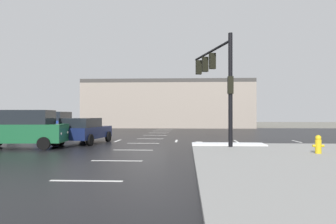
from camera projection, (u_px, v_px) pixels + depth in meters
The scene contains 10 objects.
ground_plane at pixel (147, 141), 23.20m from camera, with size 120.00×120.00×0.00m, color slate.
road_asphalt at pixel (147, 141), 23.20m from camera, with size 44.00×44.00×0.02m, color black.
snow_strip_curbside at pixel (228, 144), 18.92m from camera, with size 4.00×1.60×0.06m, color white.
lane_markings at pixel (163, 143), 21.75m from camera, with size 36.15×36.15×0.01m.
traffic_signal_mast at pixel (216, 72), 19.78m from camera, with size 1.82×6.31×5.92m.
fire_hydrant at pixel (318, 144), 14.65m from camera, with size 0.48×0.26×0.79m.
strip_building_background at pixel (169, 104), 47.66m from camera, with size 22.69×8.00×6.44m.
suv_blue at pixel (56, 123), 30.02m from camera, with size 2.35×4.91×2.03m.
sedan_navy at pixel (85, 130), 21.05m from camera, with size 2.44×4.68×1.58m.
suv_green at pixel (19, 128), 18.15m from camera, with size 4.95×2.48×2.03m.
Camera 1 is at (2.72, -23.09, 1.82)m, focal length 36.51 mm.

